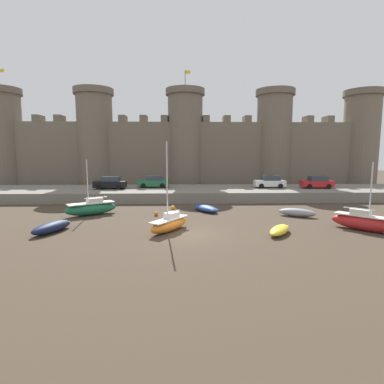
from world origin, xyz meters
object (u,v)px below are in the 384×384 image
at_px(rowboat_midflat_left, 52,227).
at_px(sailboat_near_channel_left, 91,208).
at_px(car_quay_east, 270,182).
at_px(rowboat_near_channel_right, 206,208).
at_px(sailboat_foreground_left, 169,223).
at_px(car_quay_west, 317,182).
at_px(car_quay_centre_west, 110,183).
at_px(rowboat_midflat_right, 279,230).
at_px(rowboat_midflat_centre, 297,212).
at_px(sailboat_foreground_centre, 365,222).
at_px(mooring_buoy_near_shore, 173,208).
at_px(mooring_buoy_near_channel, 156,214).
at_px(car_quay_centre_east, 154,182).

xyz_separation_m(rowboat_midflat_left, sailboat_near_channel_left, (1.04, 6.31, 0.27)).
bearing_deg(car_quay_east, rowboat_near_channel_right, -132.88).
relative_size(sailboat_foreground_left, car_quay_west, 1.63).
bearing_deg(car_quay_centre_west, rowboat_midflat_left, -90.96).
bearing_deg(sailboat_foreground_left, rowboat_midflat_left, -179.35).
bearing_deg(car_quay_centre_west, car_quay_west, 0.09).
distance_m(sailboat_near_channel_left, car_quay_west, 28.77).
distance_m(rowboat_midflat_right, rowboat_midflat_centre, 7.05).
relative_size(rowboat_midflat_left, car_quay_centre_west, 0.93).
height_order(sailboat_near_channel_left, sailboat_foreground_centre, sailboat_near_channel_left).
xyz_separation_m(rowboat_midflat_left, mooring_buoy_near_shore, (8.74, 8.54, -0.17)).
xyz_separation_m(rowboat_near_channel_right, car_quay_centre_west, (-11.83, 9.36, 1.68)).
bearing_deg(car_quay_west, rowboat_midflat_centre, -120.95).
xyz_separation_m(sailboat_foreground_left, mooring_buoy_near_shore, (-0.03, 8.44, -0.35)).
bearing_deg(car_quay_east, mooring_buoy_near_channel, -139.85).
height_order(sailboat_foreground_left, rowboat_midflat_left, sailboat_foreground_left).
height_order(sailboat_near_channel_left, car_quay_centre_east, sailboat_near_channel_left).
bearing_deg(car_quay_west, mooring_buoy_near_shore, -155.65).
xyz_separation_m(sailboat_foreground_centre, car_quay_west, (4.02, 17.28, 1.35)).
bearing_deg(rowboat_midflat_centre, rowboat_midflat_right, -120.68).
distance_m(car_quay_centre_east, car_quay_west, 21.93).
xyz_separation_m(rowboat_midflat_left, car_quay_east, (21.51, 17.83, 1.61)).
bearing_deg(sailboat_foreground_left, car_quay_east, 54.28).
xyz_separation_m(sailboat_foreground_left, rowboat_near_channel_right, (3.35, 7.61, -0.25)).
distance_m(sailboat_near_channel_left, mooring_buoy_near_shore, 8.03).
xyz_separation_m(rowboat_midflat_right, car_quay_centre_west, (-16.55, 18.09, 1.71)).
bearing_deg(rowboat_near_channel_right, sailboat_foreground_centre, -34.34).
relative_size(rowboat_midflat_left, sailboat_near_channel_left, 0.73).
relative_size(sailboat_foreground_left, mooring_buoy_near_shore, 13.71).
bearing_deg(car_quay_east, rowboat_midflat_left, -140.34).
relative_size(rowboat_midflat_right, car_quay_centre_east, 0.78).
bearing_deg(car_quay_centre_east, rowboat_midflat_centre, -42.79).
distance_m(sailboat_foreground_centre, car_quay_west, 17.80).
bearing_deg(rowboat_near_channel_right, rowboat_midflat_right, -61.59).
distance_m(sailboat_foreground_left, car_quay_centre_west, 19.02).
distance_m(rowboat_midflat_left, mooring_buoy_near_channel, 9.27).
relative_size(rowboat_near_channel_right, car_quay_east, 0.88).
relative_size(rowboat_midflat_centre, car_quay_centre_east, 0.83).
bearing_deg(sailboat_foreground_centre, rowboat_midflat_centre, 121.68).
distance_m(sailboat_foreground_centre, car_quay_east, 18.18).
bearing_deg(mooring_buoy_near_channel, rowboat_midflat_left, -141.34).
distance_m(rowboat_midflat_left, rowboat_midflat_right, 16.87).
distance_m(rowboat_midflat_right, sailboat_near_channel_left, 17.42).
relative_size(rowboat_midflat_right, car_quay_east, 0.78).
distance_m(rowboat_near_channel_right, mooring_buoy_near_channel, 5.24).
bearing_deg(car_quay_centre_east, car_quay_centre_west, -164.48).
bearing_deg(sailboat_foreground_centre, mooring_buoy_near_channel, 160.04).
bearing_deg(sailboat_foreground_left, mooring_buoy_near_channel, 104.97).
height_order(rowboat_midflat_right, rowboat_midflat_centre, rowboat_midflat_centre).
bearing_deg(mooring_buoy_near_shore, car_quay_centre_east, 106.31).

